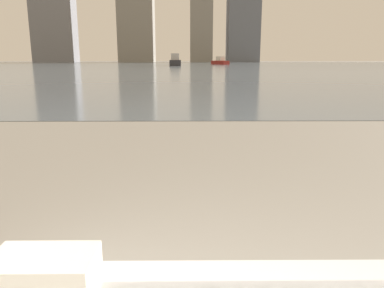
{
  "coord_description": "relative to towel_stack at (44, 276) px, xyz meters",
  "views": [
    {
      "loc": [
        0.07,
        -0.05,
        1.17
      ],
      "look_at": [
        0.09,
        2.29,
        0.64
      ],
      "focal_mm": 35.0,
      "sensor_mm": 36.0,
      "label": 1
    }
  ],
  "objects": [
    {
      "name": "skyline_tower_3",
      "position": [
        16.91,
        117.15,
        12.72
      ],
      "size": [
        9.4,
        9.01,
        26.64
      ],
      "color": "slate",
      "rests_on": "ground_plane"
    },
    {
      "name": "skyline_tower_2",
      "position": [
        4.27,
        117.15,
        11.89
      ],
      "size": [
        6.68,
        7.18,
        24.99
      ],
      "color": "gray",
      "rests_on": "ground_plane"
    },
    {
      "name": "harbor_boat_0",
      "position": [
        -1.75,
        60.15,
        0.08
      ],
      "size": [
        1.97,
        5.17,
        1.91
      ],
      "color": "#2D2D33",
      "rests_on": "harbor_water"
    },
    {
      "name": "harbor_water",
      "position": [
        0.32,
        61.15,
        -0.6
      ],
      "size": [
        180.0,
        110.0,
        0.01
      ],
      "color": "slate",
      "rests_on": "ground_plane"
    },
    {
      "name": "towel_stack",
      "position": [
        0.0,
        0.0,
        0.0
      ],
      "size": [
        0.28,
        0.17,
        0.12
      ],
      "color": "silver",
      "rests_on": "bathtub"
    },
    {
      "name": "harbor_boat_2",
      "position": [
        6.46,
        72.29,
        -0.06
      ],
      "size": [
        3.33,
        4.16,
        1.51
      ],
      "color": "maroon",
      "rests_on": "harbor_water"
    }
  ]
}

